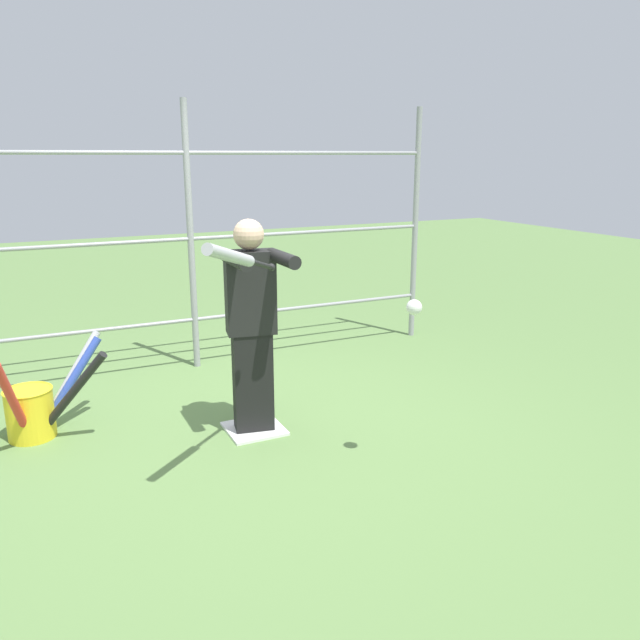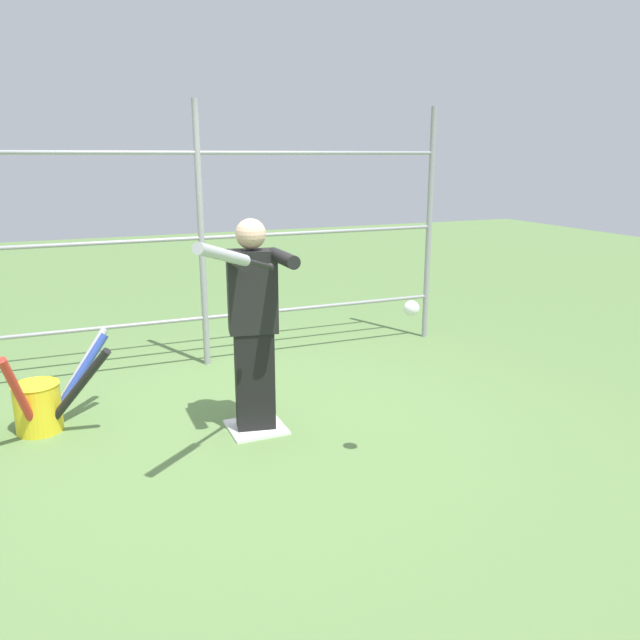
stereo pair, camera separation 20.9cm
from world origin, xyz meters
TOP-DOWN VIEW (x-y plane):
  - ground_plane at (0.00, 0.00)m, footprint 24.00×24.00m
  - home_plate at (0.00, 0.00)m, footprint 0.40×0.40m
  - fence_backstop at (0.00, -1.60)m, footprint 4.94×0.06m
  - batter at (0.00, 0.02)m, footprint 0.39×0.57m
  - baseball_bat_swinging at (0.36, 0.80)m, footprint 0.63×0.69m
  - softball_in_flight at (-0.70, 0.97)m, footprint 0.10×0.10m
  - bat_bucket at (1.43, -0.56)m, footprint 0.74×0.76m

SIDE VIEW (x-z plane):
  - ground_plane at x=0.00m, z-range 0.00..0.00m
  - home_plate at x=0.00m, z-range 0.00..0.02m
  - bat_bucket at x=1.43m, z-range -0.13..0.58m
  - batter at x=0.00m, z-range 0.06..1.60m
  - softball_in_flight at x=-0.70m, z-range 1.02..1.12m
  - fence_backstop at x=0.00m, z-range 0.00..2.43m
  - baseball_bat_swinging at x=0.36m, z-range 1.27..1.56m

